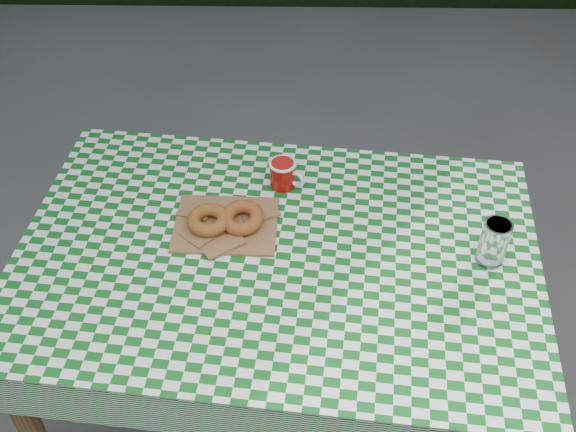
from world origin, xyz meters
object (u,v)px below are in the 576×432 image
Objects in this scene: paper_bag at (226,224)px; drinking_glass at (494,243)px; coffee_mug at (283,174)px; table at (278,343)px.

drinking_glass is at bearing -9.40° from paper_bag.
coffee_mug is at bearing 151.94° from drinking_glass.
table is 0.42m from paper_bag.
paper_bag is at bearing -101.66° from coffee_mug.
table is 0.69m from drinking_glass.
drinking_glass reaches higher than paper_bag.
drinking_glass is (0.53, -0.02, 0.44)m from table.
coffee_mug is (0.14, 0.17, 0.03)m from paper_bag.
table is 4.85× the size of paper_bag.
table is at bearing 177.93° from drinking_glass.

